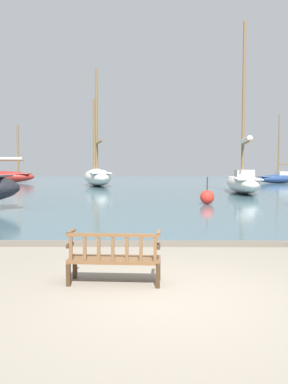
{
  "coord_description": "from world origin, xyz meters",
  "views": [
    {
      "loc": [
        -0.3,
        -5.74,
        2.03
      ],
      "look_at": [
        -0.44,
        10.0,
        1.0
      ],
      "focal_mm": 35.0,
      "sensor_mm": 36.0,
      "label": 1
    }
  ],
  "objects_px": {
    "park_bench": "(114,257)",
    "sailboat_mid_starboard": "(97,176)",
    "sailboat_far_port": "(243,180)",
    "channel_buoy": "(207,197)",
    "sailboat_mid_port": "(279,178)"
  },
  "relations": [
    {
      "from": "sailboat_mid_starboard",
      "to": "park_bench",
      "type": "bearing_deg",
      "value": -81.9
    },
    {
      "from": "sailboat_mid_port",
      "to": "sailboat_far_port",
      "type": "xyz_separation_m",
      "value": [
        -9.21,
        -18.05,
        0.27
      ]
    },
    {
      "from": "sailboat_far_port",
      "to": "sailboat_mid_port",
      "type": "bearing_deg",
      "value": 62.96
    },
    {
      "from": "channel_buoy",
      "to": "park_bench",
      "type": "bearing_deg",
      "value": -105.63
    },
    {
      "from": "park_bench",
      "to": "sailboat_mid_starboard",
      "type": "distance_m",
      "value": 34.16
    },
    {
      "from": "sailboat_mid_starboard",
      "to": "sailboat_mid_port",
      "type": "bearing_deg",
      "value": 17.59
    },
    {
      "from": "sailboat_far_port",
      "to": "park_bench",
      "type": "bearing_deg",
      "value": -109.43
    },
    {
      "from": "sailboat_mid_port",
      "to": "sailboat_far_port",
      "type": "relative_size",
      "value": 0.65
    },
    {
      "from": "sailboat_mid_port",
      "to": "sailboat_mid_starboard",
      "type": "bearing_deg",
      "value": -162.41
    },
    {
      "from": "sailboat_mid_port",
      "to": "sailboat_far_port",
      "type": "distance_m",
      "value": 20.27
    },
    {
      "from": "park_bench",
      "to": "sailboat_mid_port",
      "type": "relative_size",
      "value": 0.19
    },
    {
      "from": "channel_buoy",
      "to": "sailboat_far_port",
      "type": "bearing_deg",
      "value": 65.33
    },
    {
      "from": "park_bench",
      "to": "sailboat_far_port",
      "type": "bearing_deg",
      "value": 70.57
    },
    {
      "from": "sailboat_mid_port",
      "to": "sailboat_far_port",
      "type": "height_order",
      "value": "sailboat_far_port"
    },
    {
      "from": "sailboat_mid_port",
      "to": "channel_buoy",
      "type": "distance_m",
      "value": 30.43
    }
  ]
}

